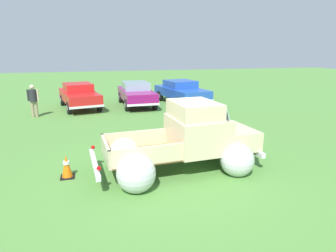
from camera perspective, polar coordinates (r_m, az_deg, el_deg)
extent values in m
plane|color=#548C3D|center=(8.37, 1.47, -8.45)|extent=(80.00, 80.00, 0.00)
cylinder|color=black|center=(9.54, 7.85, -3.19)|extent=(0.77, 0.27, 0.76)
cylinder|color=silver|center=(9.54, 7.85, -3.19)|extent=(0.36, 0.26, 0.34)
cylinder|color=black|center=(8.12, 13.39, -6.74)|extent=(0.77, 0.27, 0.76)
cylinder|color=silver|center=(8.12, 13.39, -6.74)|extent=(0.36, 0.26, 0.34)
cylinder|color=black|center=(8.69, -8.95, -5.04)|extent=(0.77, 0.27, 0.76)
cylinder|color=silver|center=(8.69, -8.95, -5.04)|extent=(0.36, 0.26, 0.34)
cylinder|color=black|center=(7.10, -6.40, -9.61)|extent=(0.77, 0.27, 0.76)
cylinder|color=silver|center=(7.10, -6.40, -9.61)|extent=(0.36, 0.26, 0.34)
sphere|color=silver|center=(8.72, -9.03, -4.57)|extent=(1.02, 1.02, 0.96)
sphere|color=silver|center=(7.04, -6.32, -9.33)|extent=(1.02, 1.02, 0.96)
cube|color=olive|center=(7.91, -5.00, -5.71)|extent=(2.15, 1.68, 0.04)
cube|color=beige|center=(8.51, -6.24, -2.61)|extent=(2.05, 0.22, 0.50)
cube|color=beige|center=(7.17, -3.61, -5.94)|extent=(2.05, 0.22, 0.50)
cube|color=beige|center=(8.11, 1.74, -3.41)|extent=(0.19, 1.54, 0.50)
cube|color=beige|center=(7.67, -12.21, -4.84)|extent=(0.19, 1.54, 0.50)
cube|color=beige|center=(8.27, 5.74, -1.48)|extent=(1.56, 1.80, 0.95)
cube|color=beige|center=(8.06, 5.22, 3.23)|extent=(1.25, 1.62, 0.45)
cube|color=#8CADB7|center=(8.35, 9.27, 3.36)|extent=(0.25, 1.47, 0.38)
cube|color=beige|center=(8.81, 11.94, -2.08)|extent=(1.36, 1.70, 0.55)
sphere|color=silver|center=(9.55, 7.78, -2.91)|extent=(0.98, 0.98, 0.92)
sphere|color=silver|center=(8.08, 13.52, -6.54)|extent=(0.98, 0.98, 0.92)
cube|color=silver|center=(7.76, -14.34, -7.20)|extent=(0.26, 1.98, 0.14)
cube|color=silver|center=(9.19, 14.73, -3.73)|extent=(0.26, 1.98, 0.14)
sphere|color=red|center=(8.44, -14.62, -4.10)|extent=(0.12, 0.12, 0.11)
sphere|color=red|center=(6.96, -13.52, -8.14)|extent=(0.12, 0.12, 0.11)
cylinder|color=black|center=(16.42, -13.46, 3.99)|extent=(0.33, 0.69, 0.66)
cylinder|color=silver|center=(16.42, -13.46, 3.99)|extent=(0.27, 0.33, 0.30)
cylinder|color=black|center=(16.14, -18.98, 3.40)|extent=(0.33, 0.69, 0.66)
cylinder|color=silver|center=(16.14, -18.98, 3.40)|extent=(0.27, 0.33, 0.30)
cylinder|color=black|center=(19.07, -15.42, 5.33)|extent=(0.33, 0.69, 0.66)
cylinder|color=silver|center=(19.07, -15.42, 5.33)|extent=(0.27, 0.33, 0.30)
cylinder|color=black|center=(18.83, -20.19, 4.84)|extent=(0.33, 0.69, 0.66)
cylinder|color=silver|center=(18.83, -20.19, 4.84)|extent=(0.27, 0.33, 0.30)
cube|color=red|center=(17.54, -17.15, 5.65)|extent=(2.55, 4.55, 0.55)
cube|color=red|center=(17.64, -17.37, 7.33)|extent=(1.81, 2.06, 0.45)
cube|color=silver|center=(19.63, -18.17, 5.74)|extent=(1.76, 0.46, 0.12)
cube|color=silver|center=(15.53, -15.71, 3.68)|extent=(1.76, 0.46, 0.12)
cylinder|color=black|center=(16.49, -2.66, 4.43)|extent=(0.21, 0.66, 0.66)
cylinder|color=silver|center=(16.49, -2.66, 4.43)|extent=(0.22, 0.30, 0.30)
cylinder|color=black|center=(16.20, -8.16, 4.10)|extent=(0.21, 0.66, 0.66)
cylinder|color=silver|center=(16.20, -8.16, 4.10)|extent=(0.22, 0.30, 0.30)
cylinder|color=black|center=(19.19, -4.65, 5.87)|extent=(0.21, 0.66, 0.66)
cylinder|color=silver|center=(19.19, -4.65, 5.87)|extent=(0.22, 0.30, 0.30)
cylinder|color=black|center=(18.93, -9.39, 5.60)|extent=(0.21, 0.66, 0.66)
cylinder|color=silver|center=(18.93, -9.39, 5.60)|extent=(0.22, 0.30, 0.30)
cube|color=#8C1466|center=(17.62, -6.29, 6.26)|extent=(1.80, 4.41, 0.55)
cube|color=#8CADB7|center=(17.73, -6.44, 7.94)|extent=(1.51, 1.87, 0.45)
cube|color=silver|center=(19.76, -7.37, 6.41)|extent=(1.77, 0.14, 0.12)
cube|color=silver|center=(15.58, -4.87, 4.22)|extent=(1.77, 0.14, 0.12)
cylinder|color=black|center=(17.70, 7.30, 5.04)|extent=(0.32, 0.69, 0.66)
cylinder|color=silver|center=(17.70, 7.30, 5.04)|extent=(0.26, 0.33, 0.30)
cylinder|color=black|center=(16.84, 2.26, 4.65)|extent=(0.32, 0.69, 0.66)
cylinder|color=silver|center=(16.84, 2.26, 4.65)|extent=(0.26, 0.33, 0.30)
cylinder|color=black|center=(20.08, 2.98, 6.30)|extent=(0.32, 0.69, 0.66)
cylinder|color=silver|center=(20.08, 2.98, 6.30)|extent=(0.26, 0.33, 0.30)
cylinder|color=black|center=(19.32, -1.61, 5.98)|extent=(0.32, 0.69, 0.66)
cylinder|color=silver|center=(19.32, -1.61, 5.98)|extent=(0.26, 0.33, 0.30)
cube|color=blue|center=(18.40, 2.67, 6.70)|extent=(2.63, 4.64, 0.55)
cube|color=blue|center=(18.49, 2.43, 8.30)|extent=(1.93, 2.10, 0.45)
cube|color=silver|center=(20.34, -0.20, 6.77)|extent=(1.92, 0.45, 0.12)
cube|color=silver|center=(16.60, 6.15, 4.85)|extent=(1.92, 0.45, 0.12)
cylinder|color=gray|center=(16.00, -24.59, 3.02)|extent=(0.17, 0.17, 0.80)
cylinder|color=gray|center=(16.01, -25.19, 2.96)|extent=(0.17, 0.17, 0.80)
cylinder|color=#26262B|center=(15.89, -25.16, 5.46)|extent=(0.39, 0.39, 0.60)
cylinder|color=beige|center=(15.88, -24.38, 5.65)|extent=(0.10, 0.10, 0.57)
cylinder|color=#26262B|center=(15.89, -25.97, 5.48)|extent=(0.10, 0.10, 0.57)
sphere|color=beige|center=(15.84, -25.34, 7.02)|extent=(0.25, 0.25, 0.22)
cube|color=black|center=(8.29, -19.24, -9.45)|extent=(0.36, 0.36, 0.03)
cone|color=orange|center=(8.17, -19.43, -7.43)|extent=(0.28, 0.28, 0.60)
cylinder|color=white|center=(8.14, -19.48, -6.84)|extent=(0.17, 0.17, 0.08)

